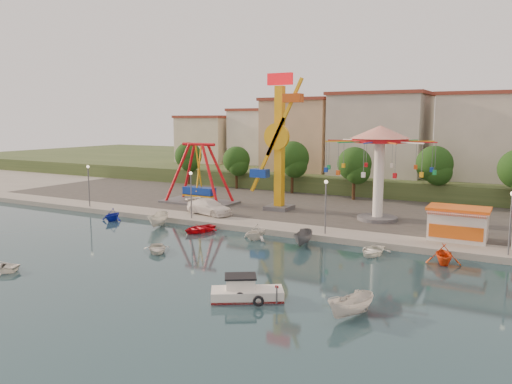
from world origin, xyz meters
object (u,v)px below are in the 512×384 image
Objects in this scene: cabin_motorboat at (246,293)px; skiff at (351,306)px; rowboat_a at (157,249)px; van at (209,207)px; kamikaze_tower at (280,145)px; pirate_ship_ride at (199,175)px; wave_swinger at (380,151)px.

skiff is (7.00, 0.38, 0.26)m from cabin_motorboat.
rowboat_a is 15.05m from van.
kamikaze_tower is at bearing 79.51° from cabin_motorboat.
pirate_ship_ride is 12.45m from kamikaze_tower.
pirate_ship_ride is 23.10m from rowboat_a.
kamikaze_tower is 2.72× the size of van.
pirate_ship_ride reaches higher than cabin_motorboat.
wave_swinger is at bearing 54.97° from cabin_motorboat.
pirate_ship_ride reaches higher than van.
van is (-18.19, -6.17, -6.71)m from wave_swinger.
kamikaze_tower is 22.56m from rowboat_a.
cabin_motorboat is (-1.37, -26.85, -7.76)m from wave_swinger.
wave_swinger is at bearing -1.63° from kamikaze_tower.
cabin_motorboat is 1.34× the size of skiff.
pirate_ship_ride is at bearing 161.61° from skiff.
kamikaze_tower is 1.42× the size of wave_swinger.
kamikaze_tower is 4.53× the size of skiff.
kamikaze_tower is at bearing 43.46° from rowboat_a.
skiff is at bearing -56.46° from kamikaze_tower.
cabin_motorboat is 0.81× the size of van.
van is at bearing 162.97° from skiff.
rowboat_a is 0.88× the size of skiff.
wave_swinger is 3.18× the size of skiff.
kamikaze_tower reaches higher than pirate_ship_ride.
wave_swinger is 2.37× the size of cabin_motorboat.
skiff is at bearing -117.40° from van.
pirate_ship_ride is at bearing 56.15° from van.
van is at bearing -132.84° from kamikaze_tower.
van is (-4.18, 14.41, 1.15)m from rowboat_a.
rowboat_a is at bearing -64.29° from pirate_ship_ride.
cabin_motorboat is at bearing -92.92° from wave_swinger.
van is (-6.04, -6.51, -7.08)m from kamikaze_tower.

